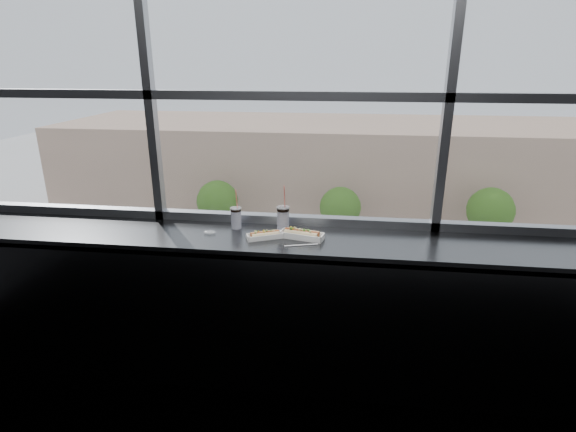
# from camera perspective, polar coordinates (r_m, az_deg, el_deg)

# --- Properties ---
(wall_back_lower) EXTENTS (6.00, 0.00, 6.00)m
(wall_back_lower) POSITION_cam_1_polar(r_m,az_deg,el_deg) (3.50, 0.57, -9.41)
(wall_back_lower) COLOR black
(wall_back_lower) RESTS_ON ground
(window_glass) EXTENTS (6.00, 0.00, 6.00)m
(window_glass) POSITION_cam_1_polar(r_m,az_deg,el_deg) (3.09, 0.74, 20.60)
(window_glass) COLOR silver
(window_glass) RESTS_ON ground
(window_mullions) EXTENTS (6.00, 0.08, 2.40)m
(window_mullions) POSITION_cam_1_polar(r_m,az_deg,el_deg) (3.07, 0.69, 20.61)
(window_mullions) COLOR gray
(window_mullions) RESTS_ON ground
(counter) EXTENTS (6.00, 0.55, 0.06)m
(counter) POSITION_cam_1_polar(r_m,az_deg,el_deg) (3.03, -0.02, -3.22)
(counter) COLOR #4D4F51
(counter) RESTS_ON ground
(counter_fascia) EXTENTS (6.00, 0.04, 1.04)m
(counter_fascia) POSITION_cam_1_polar(r_m,az_deg,el_deg) (3.05, -0.66, -14.14)
(counter_fascia) COLOR #4D4F51
(counter_fascia) RESTS_ON ground
(hotdog_tray_left) EXTENTS (0.25, 0.17, 0.06)m
(hotdog_tray_left) POSITION_cam_1_polar(r_m,az_deg,el_deg) (2.99, -2.95, -2.43)
(hotdog_tray_left) COLOR white
(hotdog_tray_left) RESTS_ON counter
(hotdog_tray_right) EXTENTS (0.31, 0.16, 0.07)m
(hotdog_tray_right) POSITION_cam_1_polar(r_m,az_deg,el_deg) (2.99, 1.78, -2.32)
(hotdog_tray_right) COLOR white
(hotdog_tray_right) RESTS_ON counter
(soda_cup_left) EXTENTS (0.08, 0.08, 0.29)m
(soda_cup_left) POSITION_cam_1_polar(r_m,az_deg,el_deg) (3.17, -6.62, -0.10)
(soda_cup_left) COLOR white
(soda_cup_left) RESTS_ON counter
(soda_cup_right) EXTENTS (0.09, 0.09, 0.33)m
(soda_cup_right) POSITION_cam_1_polar(r_m,az_deg,el_deg) (3.09, -0.63, -0.20)
(soda_cup_right) COLOR white
(soda_cup_right) RESTS_ON counter
(loose_straw) EXTENTS (0.21, 0.07, 0.01)m
(loose_straw) POSITION_cam_1_polar(r_m,az_deg,el_deg) (2.88, 1.70, -3.71)
(loose_straw) COLOR white
(loose_straw) RESTS_ON counter
(wrapper) EXTENTS (0.09, 0.07, 0.02)m
(wrapper) POSITION_cam_1_polar(r_m,az_deg,el_deg) (3.12, -9.93, -2.03)
(wrapper) COLOR silver
(wrapper) RESTS_ON counter
(plaza_ground) EXTENTS (120.00, 120.00, 0.00)m
(plaza_ground) POSITION_cam_1_polar(r_m,az_deg,el_deg) (48.39, 6.72, 3.15)
(plaza_ground) COLOR silver
(plaza_ground) RESTS_ON ground
(street_asphalt) EXTENTS (80.00, 10.00, 0.06)m
(street_asphalt) POSITION_cam_1_polar(r_m,az_deg,el_deg) (26.56, 5.76, -10.75)
(street_asphalt) COLOR black
(street_asphalt) RESTS_ON plaza_ground
(far_sidewalk) EXTENTS (80.00, 6.00, 0.04)m
(far_sidewalk) POSITION_cam_1_polar(r_m,az_deg,el_deg) (33.74, 6.23, -4.01)
(far_sidewalk) COLOR silver
(far_sidewalk) RESTS_ON plaza_ground
(far_building) EXTENTS (50.00, 14.00, 8.00)m
(far_building) POSITION_cam_1_polar(r_m,az_deg,el_deg) (42.07, 6.79, 6.34)
(far_building) COLOR tan
(far_building) RESTS_ON plaza_ground
(car_near_a) EXTENTS (2.68, 6.36, 2.11)m
(car_near_a) POSITION_cam_1_polar(r_m,az_deg,el_deg) (27.82, -29.86, -9.42)
(car_near_a) COLOR silver
(car_near_a) RESTS_ON street_asphalt
(car_far_c) EXTENTS (3.23, 6.19, 1.97)m
(car_far_c) POSITION_cam_1_polar(r_m,az_deg,el_deg) (32.38, 30.53, -5.78)
(car_far_c) COLOR silver
(car_far_c) RESTS_ON street_asphalt
(car_near_d) EXTENTS (3.67, 7.27, 2.33)m
(car_near_d) POSITION_cam_1_polar(r_m,az_deg,el_deg) (23.85, 26.24, -13.27)
(car_near_d) COLOR silver
(car_near_d) RESTS_ON street_asphalt
(car_far_b) EXTENTS (3.26, 7.08, 2.31)m
(car_far_b) POSITION_cam_1_polar(r_m,az_deg,el_deg) (29.65, 10.43, -5.08)
(car_far_b) COLOR maroon
(car_far_b) RESTS_ON street_asphalt
(car_far_a) EXTENTS (3.58, 7.23, 2.33)m
(car_far_a) POSITION_cam_1_polar(r_m,az_deg,el_deg) (31.08, -11.02, -3.95)
(car_far_a) COLOR black
(car_far_a) RESTS_ON street_asphalt
(pedestrian_c) EXTENTS (0.76, 1.01, 2.28)m
(pedestrian_c) POSITION_cam_1_polar(r_m,az_deg,el_deg) (33.69, 17.42, -2.73)
(pedestrian_c) COLOR #66605B
(pedestrian_c) RESTS_ON far_sidewalk
(pedestrian_a) EXTENTS (0.64, 0.85, 1.92)m
(pedestrian_a) POSITION_cam_1_polar(r_m,az_deg,el_deg) (34.00, -5.98, -2.04)
(pedestrian_a) COLOR #66605B
(pedestrian_a) RESTS_ON far_sidewalk
(pedestrian_d) EXTENTS (1.01, 0.76, 2.27)m
(pedestrian_d) POSITION_cam_1_polar(r_m,az_deg,el_deg) (34.46, 19.76, -2.51)
(pedestrian_d) COLOR #66605B
(pedestrian_d) RESTS_ON far_sidewalk
(tree_left) EXTENTS (3.11, 3.11, 4.85)m
(tree_left) POSITION_cam_1_polar(r_m,az_deg,el_deg) (33.91, -8.94, 1.87)
(tree_left) COLOR #47382B
(tree_left) RESTS_ON far_sidewalk
(tree_center) EXTENTS (3.00, 3.00, 4.68)m
(tree_center) POSITION_cam_1_polar(r_m,az_deg,el_deg) (32.64, 6.65, 1.08)
(tree_center) COLOR #47382B
(tree_center) RESTS_ON far_sidewalk
(tree_right) EXTENTS (3.20, 3.20, 5.01)m
(tree_right) POSITION_cam_1_polar(r_m,az_deg,el_deg) (34.10, 24.31, 0.64)
(tree_right) COLOR #47382B
(tree_right) RESTS_ON far_sidewalk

